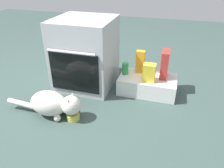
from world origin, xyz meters
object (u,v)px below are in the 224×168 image
juice_carton (140,62)px  snack_bag (149,73)px  oven (85,53)px  pantry_cabinet (147,84)px  soda_can (125,69)px  food_bowl (73,116)px  cereal_box (165,64)px  cat (53,104)px

juice_carton → snack_bag: bearing=-55.2°
oven → pantry_cabinet: bearing=1.2°
pantry_cabinet → juice_carton: juice_carton is taller
oven → soda_can: 0.45m
juice_carton → soda_can: juice_carton is taller
snack_bag → food_bowl: bearing=-135.0°
soda_can → snack_bag: bearing=-18.6°
juice_carton → cereal_box: (0.25, -0.04, 0.02)m
cat → juice_carton: (0.63, 0.74, 0.16)m
snack_bag → oven: bearing=174.5°
food_bowl → cereal_box: (0.70, 0.70, 0.28)m
oven → cereal_box: oven is taller
oven → soda_can: oven is taller
food_bowl → soda_can: bearing=65.0°
food_bowl → pantry_cabinet: bearing=49.7°
juice_carton → cat: bearing=-130.1°
juice_carton → cereal_box: cereal_box is taller
pantry_cabinet → snack_bag: size_ratio=3.24×
juice_carton → snack_bag: juice_carton is taller
oven → cereal_box: (0.83, 0.07, -0.05)m
cereal_box → juice_carton: bearing=171.1°
snack_bag → cereal_box: size_ratio=0.64×
pantry_cabinet → cereal_box: (0.15, 0.05, 0.23)m
soda_can → snack_bag: snack_bag is taller
pantry_cabinet → cereal_box: cereal_box is taller
food_bowl → snack_bag: size_ratio=0.64×
snack_bag → cereal_box: 0.19m
food_bowl → oven: bearing=101.3°
oven → cereal_box: size_ratio=2.60×
juice_carton → oven: bearing=-169.6°
food_bowl → juice_carton: 0.90m
soda_can → cereal_box: cereal_box is taller
cereal_box → food_bowl: bearing=-134.9°
cat → soda_can: 0.83m
pantry_cabinet → juice_carton: (-0.10, 0.09, 0.21)m
cat → pantry_cabinet: bearing=40.5°
pantry_cabinet → juice_carton: size_ratio=2.43×
soda_can → cereal_box: 0.40m
food_bowl → soda_can: 0.75m
soda_can → cereal_box: (0.39, 0.05, 0.08)m
cat → juice_carton: bearing=48.6°
food_bowl → cat: 0.20m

